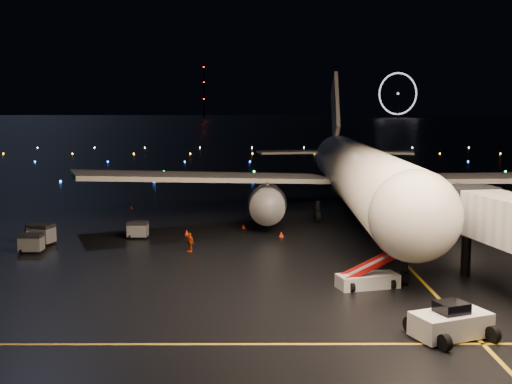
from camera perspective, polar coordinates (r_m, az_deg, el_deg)
ground at (r=341.84m, az=-0.23°, el=5.51°), size 2000.00×2000.00×0.00m
lane_centre at (r=59.09m, az=11.36°, el=-4.41°), size 0.25×80.00×0.02m
lane_cross at (r=34.25m, az=-9.16°, el=-13.23°), size 60.00×0.25×0.02m
airliner at (r=69.90m, az=8.96°, el=4.54°), size 61.94×59.01×17.10m
pushback_tug at (r=36.01m, az=16.94°, el=-10.81°), size 4.55×3.49×1.93m
belt_loader at (r=44.09m, az=9.92°, el=-6.52°), size 6.28×3.15×2.94m
crew_c at (r=54.45m, az=-5.89°, el=-4.46°), size 0.91×0.99×1.63m
safety_cone_0 at (r=60.46m, az=2.27°, el=-3.76°), size 0.60×0.60×0.51m
safety_cone_1 at (r=64.46m, az=-1.11°, el=-3.07°), size 0.44×0.44×0.46m
safety_cone_2 at (r=61.65m, az=-6.19°, el=-3.58°), size 0.57×0.57×0.51m
safety_cone_3 at (r=78.45m, az=-11.03°, el=-1.30°), size 0.43×0.43×0.45m
ferris_wheel at (r=780.45m, az=12.51°, el=8.39°), size 49.33×16.80×52.00m
radio_mast at (r=784.19m, az=-4.66°, el=8.97°), size 1.80×1.80×64.00m
taxiway_lights at (r=148.10m, az=-0.27°, el=2.93°), size 164.00×92.00×0.36m
baggage_cart_0 at (r=60.73m, az=-10.46°, el=-3.33°), size 1.85×1.32×1.55m
baggage_cart_1 at (r=60.01m, az=-18.59°, el=-3.59°), size 2.53×2.10×1.84m
baggage_cart_2 at (r=57.05m, az=-19.35°, el=-4.32°), size 1.89×1.34×1.59m
baggage_cart_3 at (r=60.55m, az=-18.90°, el=-3.63°), size 2.25×1.97×1.59m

